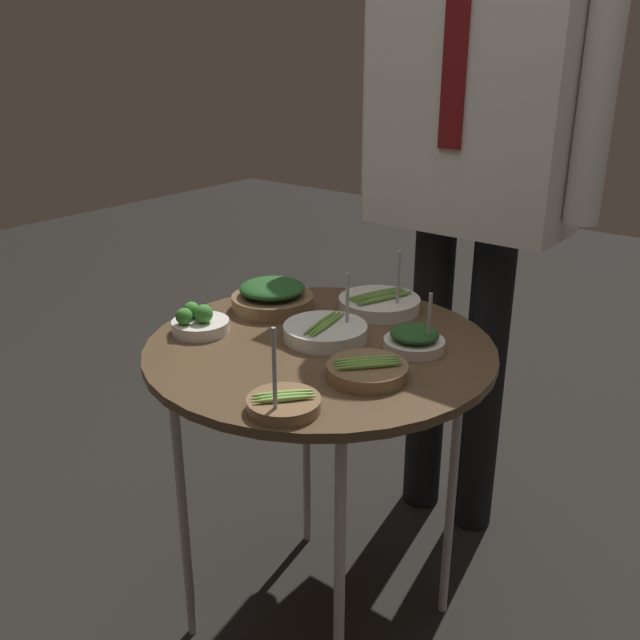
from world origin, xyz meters
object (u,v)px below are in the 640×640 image
(serving_cart, at_px, (320,366))
(bowl_asparagus_back_right, at_px, (284,403))
(bowl_asparagus_front_center, at_px, (325,331))
(bowl_spinach_mid_left, at_px, (414,340))
(bowl_broccoli_back_left, at_px, (199,322))
(bowl_asparagus_front_left, at_px, (379,303))
(bowl_spinach_near_rim, at_px, (272,297))
(waiter_figure, at_px, (474,129))
(bowl_asparagus_front_right, at_px, (367,370))

(serving_cart, distance_m, bowl_asparagus_back_right, 0.28)
(bowl_asparagus_front_center, relative_size, bowl_asparagus_back_right, 1.07)
(bowl_asparagus_back_right, height_order, bowl_spinach_mid_left, bowl_asparagus_back_right)
(bowl_asparagus_back_right, relative_size, bowl_broccoli_back_left, 1.33)
(serving_cart, relative_size, bowl_asparagus_front_left, 3.90)
(bowl_spinach_mid_left, distance_m, bowl_spinach_near_rim, 0.36)
(bowl_asparagus_front_center, height_order, bowl_spinach_mid_left, bowl_asparagus_front_center)
(waiter_figure, bearing_deg, bowl_asparagus_front_center, -93.14)
(bowl_asparagus_back_right, distance_m, bowl_spinach_near_rim, 0.46)
(bowl_asparagus_front_left, distance_m, bowl_spinach_near_rim, 0.23)
(serving_cart, bearing_deg, bowl_spinach_near_rim, 156.69)
(bowl_asparagus_front_center, distance_m, bowl_asparagus_back_right, 0.30)
(bowl_spinach_mid_left, height_order, bowl_broccoli_back_left, bowl_spinach_mid_left)
(bowl_spinach_near_rim, bearing_deg, waiter_figure, 64.34)
(bowl_broccoli_back_left, distance_m, bowl_spinach_near_rim, 0.19)
(serving_cart, height_order, bowl_broccoli_back_left, bowl_broccoli_back_left)
(bowl_asparagus_front_left, bearing_deg, bowl_broccoli_back_left, -123.07)
(bowl_asparagus_front_left, height_order, bowl_asparagus_front_right, bowl_asparagus_front_left)
(bowl_asparagus_front_center, xyz_separation_m, bowl_asparagus_front_right, (0.16, -0.09, -0.00))
(bowl_asparagus_front_left, xyz_separation_m, bowl_broccoli_back_left, (-0.22, -0.33, 0.01))
(serving_cart, distance_m, bowl_spinach_mid_left, 0.19)
(bowl_asparagus_front_center, height_order, bowl_asparagus_back_right, bowl_asparagus_back_right)
(bowl_asparagus_back_right, xyz_separation_m, bowl_spinach_mid_left, (0.04, 0.34, 0.01))
(serving_cart, xyz_separation_m, bowl_spinach_mid_left, (0.16, 0.09, 0.07))
(serving_cart, distance_m, bowl_asparagus_front_left, 0.24)
(bowl_asparagus_front_left, xyz_separation_m, bowl_spinach_near_rim, (-0.19, -0.14, 0.01))
(bowl_asparagus_front_center, height_order, bowl_asparagus_front_left, bowl_asparagus_front_left)
(bowl_spinach_near_rim, bearing_deg, bowl_spinach_mid_left, 0.49)
(bowl_spinach_mid_left, height_order, bowl_asparagus_front_left, bowl_asparagus_front_left)
(bowl_asparagus_front_center, bearing_deg, serving_cart, -74.31)
(bowl_spinach_mid_left, bearing_deg, bowl_asparagus_front_right, -90.47)
(bowl_broccoli_back_left, relative_size, waiter_figure, 0.07)
(bowl_asparagus_front_center, relative_size, bowl_asparagus_front_right, 1.16)
(bowl_asparagus_front_center, xyz_separation_m, bowl_spinach_mid_left, (0.17, 0.06, 0.00))
(bowl_asparagus_front_center, bearing_deg, bowl_asparagus_front_right, -29.27)
(waiter_figure, bearing_deg, serving_cart, -92.20)
(bowl_asparagus_back_right, height_order, bowl_asparagus_front_right, bowl_asparagus_back_right)
(bowl_asparagus_front_right, height_order, bowl_spinach_near_rim, bowl_spinach_near_rim)
(bowl_asparagus_front_right, relative_size, bowl_spinach_near_rim, 0.80)
(bowl_asparagus_front_center, bearing_deg, bowl_asparagus_back_right, -64.93)
(bowl_spinach_mid_left, relative_size, bowl_broccoli_back_left, 1.05)
(bowl_asparagus_front_left, xyz_separation_m, bowl_asparagus_front_right, (0.17, -0.29, -0.00))
(bowl_broccoli_back_left, height_order, bowl_spinach_near_rim, bowl_spinach_near_rim)
(bowl_asparagus_front_right, xyz_separation_m, waiter_figure, (-0.14, 0.61, 0.35))
(bowl_spinach_near_rim, bearing_deg, serving_cart, -23.31)
(bowl_spinach_mid_left, xyz_separation_m, bowl_spinach_near_rim, (-0.36, -0.00, 0.01))
(bowl_asparagus_back_right, height_order, bowl_spinach_near_rim, bowl_asparagus_back_right)
(bowl_broccoli_back_left, relative_size, bowl_asparagus_front_right, 0.81)
(serving_cart, height_order, bowl_asparagus_back_right, bowl_asparagus_back_right)
(bowl_asparagus_front_left, bearing_deg, bowl_asparagus_back_right, -74.24)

